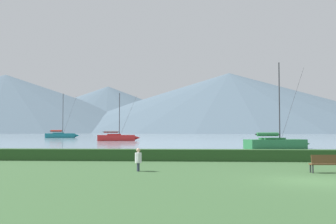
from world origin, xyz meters
TOP-DOWN VIEW (x-y plane):
  - ground_plane at (0.00, 0.00)m, footprint 1000.00×1000.00m
  - harbor_water at (0.00, 137.00)m, footprint 320.00×246.00m
  - hedge_line at (0.00, 11.00)m, footprint 80.00×1.20m
  - sailboat_slip_1 at (4.50, 29.40)m, footprint 8.29×4.43m
  - sailboat_slip_4 at (-41.76, 89.65)m, footprint 9.31×4.44m
  - sailboat_slip_5 at (-20.68, 61.82)m, footprint 8.83×4.01m
  - park_bench_near_path at (1.64, 3.43)m, footprint 1.72×0.61m
  - person_seated_viewer at (-8.29, 3.72)m, footprint 0.36×0.56m
  - distant_hill_west_ridge at (-173.11, 326.46)m, footprint 311.11×311.11m
  - distant_hill_central_peak at (-88.49, 366.73)m, footprint 238.10×238.10m
  - distant_hill_east_ridge at (30.39, 361.80)m, footprint 352.14×352.14m

SIDE VIEW (x-z plane):
  - ground_plane at x=0.00m, z-range 0.00..0.00m
  - harbor_water at x=0.00m, z-range 0.00..0.00m
  - hedge_line at x=0.00m, z-range 0.00..0.83m
  - park_bench_near_path at x=1.64m, z-range 0.06..1.01m
  - sailboat_slip_1 at x=4.50m, z-range -4.44..5.80m
  - person_seated_viewer at x=-8.29m, z-range 0.06..1.31m
  - sailboat_slip_5 at x=-20.68m, z-range -4.16..5.58m
  - sailboat_slip_4 at x=-41.76m, z-range -5.38..6.91m
  - distant_hill_central_peak at x=-88.49m, z-range 0.00..45.19m
  - distant_hill_west_ridge at x=-173.11m, z-range 0.00..51.99m
  - distant_hill_east_ridge at x=30.39m, z-range 0.00..56.74m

